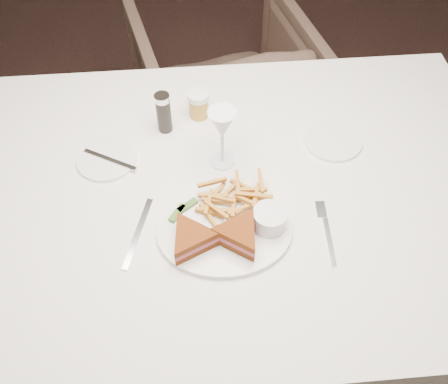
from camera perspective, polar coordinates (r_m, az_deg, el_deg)
name	(u,v)px	position (r m, az deg, el deg)	size (l,w,h in m)	color
ground	(243,323)	(1.90, 2.20, -14.74)	(5.00, 5.00, 0.00)	black
table	(223,264)	(1.58, -0.09, -8.19)	(1.52, 1.01, 0.75)	white
chair_far	(225,83)	(2.20, 0.08, 12.32)	(0.69, 0.64, 0.71)	#48362C
table_setting	(222,194)	(1.21, -0.18, -0.22)	(0.78, 0.64, 0.18)	white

